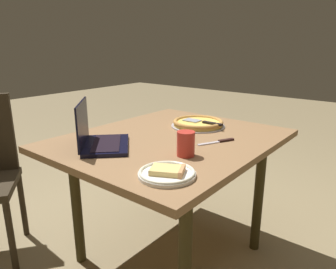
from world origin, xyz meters
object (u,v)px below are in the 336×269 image
pizza_plate (167,173)px  pizza_tray (198,123)px  table_knife (220,141)px  dining_table (170,152)px  laptop (98,138)px  drink_cup (186,143)px

pizza_plate → pizza_tray: (0.67, 0.31, 0.01)m
pizza_tray → table_knife: bearing=-126.7°
dining_table → table_knife: (0.09, -0.24, 0.08)m
dining_table → pizza_plate: (-0.40, -0.30, 0.09)m
pizza_plate → laptop: bearing=82.7°
laptop → pizza_plate: bearing=-97.3°
pizza_plate → table_knife: size_ratio=1.10×
dining_table → pizza_tray: (0.28, 0.01, 0.10)m
drink_cup → laptop: bearing=113.0°
laptop → dining_table: bearing=-25.4°
dining_table → pizza_plate: 0.51m
dining_table → drink_cup: (-0.18, -0.22, 0.14)m
laptop → pizza_plate: laptop is taller
table_knife → drink_cup: (-0.26, 0.02, 0.05)m
laptop → table_knife: 0.59m
laptop → drink_cup: (0.16, -0.39, 0.01)m
pizza_tray → table_knife: size_ratio=1.62×
dining_table → pizza_plate: pizza_plate is taller
table_knife → pizza_plate: bearing=-173.2°
laptop → drink_cup: size_ratio=3.31×
drink_cup → table_knife: bearing=-4.1°
dining_table → pizza_tray: size_ratio=3.62×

